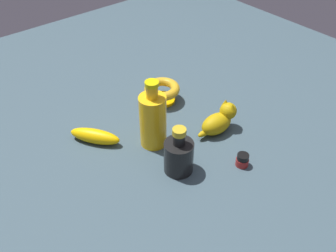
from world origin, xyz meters
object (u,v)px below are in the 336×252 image
bowl (162,91)px  bottle_short (179,155)px  nail_polish_jar (242,160)px  banana (95,136)px  bottle_tall (153,119)px  cat_figurine (219,120)px

bowl → bottle_short: (-0.28, 0.17, 0.01)m
bottle_short → nail_polish_jar: bottle_short is taller
bowl → banana: 0.29m
bottle_tall → nail_polish_jar: bottle_tall is taller
bottle_tall → cat_figurine: 0.21m
banana → bottle_tall: bearing=14.6°
bowl → bottle_short: bearing=148.7°
nail_polish_jar → banana: (0.35, 0.27, 0.00)m
bottle_tall → banana: bottle_tall is taller
bowl → cat_figurine: (-0.24, -0.03, -0.00)m
nail_polish_jar → cat_figurine: cat_figurine is taller
bottle_tall → bottle_short: (-0.13, 0.02, -0.04)m
bottle_tall → banana: 0.19m
bottle_short → cat_figurine: 0.21m
bottle_tall → bottle_short: size_ratio=1.49×
bottle_tall → nail_polish_jar: size_ratio=5.65×
banana → bowl: bearing=62.7°
bottle_tall → bowl: bearing=-45.9°
bottle_tall → bottle_short: bearing=173.2°
bottle_short → cat_figurine: (0.05, -0.21, -0.01)m
bottle_tall → nail_polish_jar: 0.28m
bowl → cat_figurine: bearing=-171.9°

